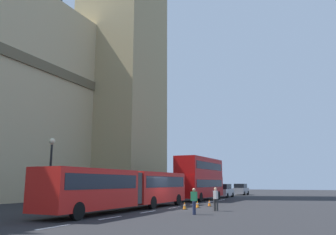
# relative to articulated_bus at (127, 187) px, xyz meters

# --- Properties ---
(ground_plane) EXTENTS (160.00, 160.00, 0.00)m
(ground_plane) POSITION_rel_articulated_bus_xyz_m (3.25, -1.99, -1.75)
(ground_plane) COLOR #262628
(lane_centre_marking) EXTENTS (29.80, 0.16, 0.01)m
(lane_centre_marking) POSITION_rel_articulated_bus_xyz_m (4.33, -1.99, -1.74)
(lane_centre_marking) COLOR silver
(lane_centre_marking) RESTS_ON ground_plane
(articulated_bus) EXTENTS (16.78, 2.54, 2.90)m
(articulated_bus) POSITION_rel_articulated_bus_xyz_m (0.00, 0.00, 0.00)
(articulated_bus) COLOR red
(articulated_bus) RESTS_ON ground_plane
(double_decker_bus) EXTENTS (10.23, 2.54, 4.90)m
(double_decker_bus) POSITION_rel_articulated_bus_xyz_m (16.26, 0.00, 0.96)
(double_decker_bus) COLOR #B20F0F
(double_decker_bus) RESTS_ON ground_plane
(sedan_lead) EXTENTS (4.40, 1.86, 1.85)m
(sedan_lead) POSITION_rel_articulated_bus_xyz_m (25.21, -0.27, -0.83)
(sedan_lead) COLOR #B7B7BC
(sedan_lead) RESTS_ON ground_plane
(sedan_trailing) EXTENTS (4.40, 1.86, 1.85)m
(sedan_trailing) POSITION_rel_articulated_bus_xyz_m (35.70, -0.22, -0.83)
(sedan_trailing) COLOR gray
(sedan_trailing) RESTS_ON ground_plane
(traffic_cone_west) EXTENTS (0.36, 0.36, 0.58)m
(traffic_cone_west) POSITION_rel_articulated_bus_xyz_m (2.82, -3.53, -1.46)
(traffic_cone_west) COLOR black
(traffic_cone_west) RESTS_ON ground_plane
(traffic_cone_middle) EXTENTS (0.36, 0.36, 0.58)m
(traffic_cone_middle) POSITION_rel_articulated_bus_xyz_m (4.90, -3.82, -1.46)
(traffic_cone_middle) COLOR black
(traffic_cone_middle) RESTS_ON ground_plane
(traffic_cone_east) EXTENTS (0.36, 0.36, 0.58)m
(traffic_cone_east) POSITION_rel_articulated_bus_xyz_m (7.01, -4.15, -1.46)
(traffic_cone_east) COLOR black
(traffic_cone_east) RESTS_ON ground_plane
(street_lamp) EXTENTS (0.44, 0.44, 5.27)m
(street_lamp) POSITION_rel_articulated_bus_xyz_m (-3.26, 4.51, 1.31)
(street_lamp) COLOR black
(street_lamp) RESTS_ON ground_plane
(pedestrian_near_cones) EXTENTS (0.36, 0.42, 1.69)m
(pedestrian_near_cones) POSITION_rel_articulated_bus_xyz_m (-0.87, -5.73, -0.83)
(pedestrian_near_cones) COLOR #262D4C
(pedestrian_near_cones) RESTS_ON ground_plane
(pedestrian_by_kerb) EXTENTS (0.41, 0.36, 1.69)m
(pedestrian_by_kerb) POSITION_rel_articulated_bus_xyz_m (2.47, -6.15, -0.83)
(pedestrian_by_kerb) COLOR #333333
(pedestrian_by_kerb) RESTS_ON ground_plane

